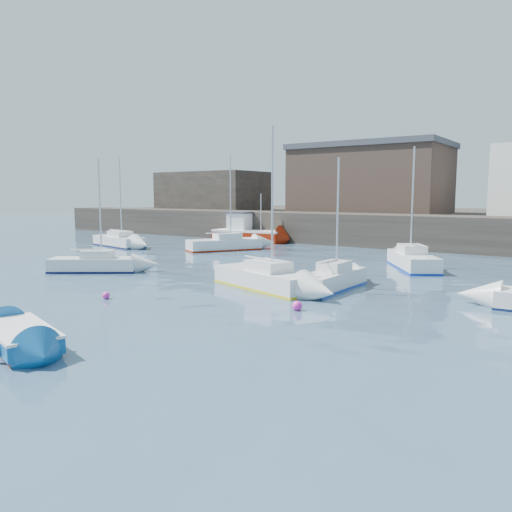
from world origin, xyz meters
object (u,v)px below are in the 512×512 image
Objects in this scene: blue_dinghy at (20,337)px; fishing_boat at (247,232)px; sailboat_b at (265,278)px; buoy_far at (320,280)px; sailboat_e at (119,241)px; buoy_near at (106,299)px; sailboat_h at (224,244)px; sailboat_f at (413,260)px; sailboat_c at (332,279)px; buoy_mid at (297,310)px; sailboat_a at (94,264)px.

fishing_boat reaches higher than blue_dinghy.
sailboat_b reaches higher than buoy_far.
sailboat_e is at bearing 166.33° from buoy_far.
buoy_near is at bearing -41.37° from sailboat_e.
sailboat_f is at bearing -5.22° from sailboat_h.
sailboat_c is (18.88, -18.67, -0.44)m from fishing_boat.
sailboat_e is (-22.40, 22.71, 0.13)m from blue_dinghy.
fishing_boat is at bearing 127.81° from sailboat_b.
fishing_boat is 22.01× the size of buoy_near.
blue_dinghy is 9.57× the size of buoy_mid.
sailboat_c is (2.97, 1.83, -0.02)m from sailboat_b.
sailboat_f is at bearing 82.95° from sailboat_c.
sailboat_b is (0.61, 12.97, 0.13)m from blue_dinghy.
sailboat_a is at bearing 173.12° from buoy_mid.
fishing_boat is 0.94× the size of sailboat_e.
fishing_boat is at bearing 111.89° from sailboat_h.
sailboat_h is (-12.24, 25.88, 0.14)m from blue_dinghy.
sailboat_a is 15.33m from sailboat_c.
buoy_far is (1.26, 3.83, -0.54)m from sailboat_b.
blue_dinghy is at bearing -101.08° from sailboat_f.
sailboat_b is at bearing -110.07° from sailboat_f.
blue_dinghy is at bearing -92.71° from sailboat_b.
sailboat_b reaches higher than buoy_near.
fishing_boat is 0.97× the size of sailboat_f.
sailboat_e is 19.09× the size of buoy_mid.
sailboat_a is 16.03m from buoy_mid.
sailboat_e reaches higher than blue_dinghy.
sailboat_b is 19.20× the size of buoy_mid.
buoy_near is at bearing -132.57° from sailboat_c.
sailboat_f is at bearing 38.45° from sailboat_a.
fishing_boat is at bearing 129.67° from buoy_mid.
fishing_boat reaches higher than buoy_far.
sailboat_f reaches higher than sailboat_c.
fishing_boat is 22.05m from sailboat_f.
buoy_near is at bearing -67.30° from fishing_boat.
sailboat_h is 19.44× the size of buoy_mid.
sailboat_e reaches higher than fishing_boat.
buoy_far is at bearing 60.19° from buoy_near.
blue_dinghy is 0.58× the size of sailboat_a.
sailboat_e is (-11.01, 11.21, 0.04)m from sailboat_a.
sailboat_a is 0.88× the size of sailboat_f.
fishing_boat is 17.46× the size of buoy_far.
sailboat_b is 24.99m from sailboat_e.
sailboat_a is 0.85× the size of sailboat_h.
fishing_boat is at bearing 56.56° from sailboat_e.
sailboat_f reaches higher than blue_dinghy.
sailboat_c is 5.32m from buoy_mid.
sailboat_c is at bearing -34.99° from sailboat_h.
sailboat_c is 9.60m from sailboat_f.
fishing_boat is 18.04× the size of buoy_mid.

